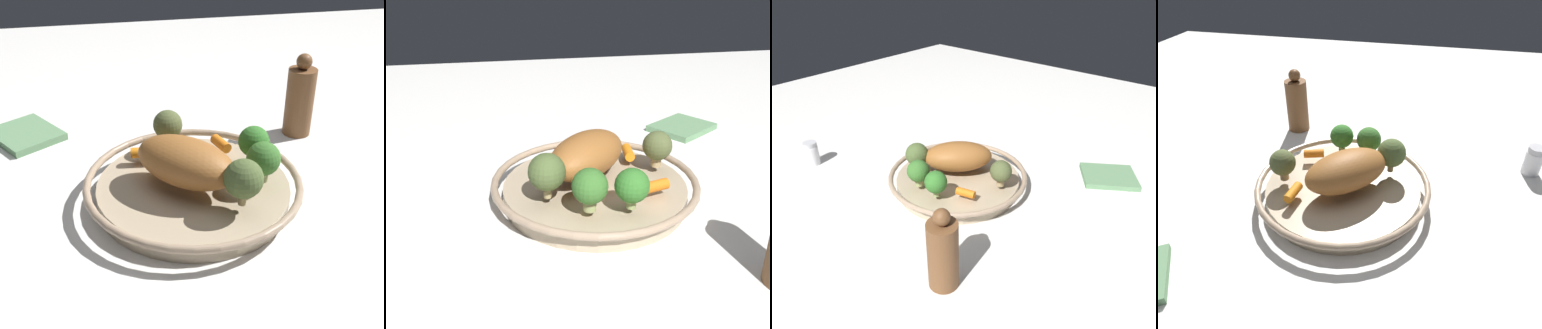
# 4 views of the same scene
# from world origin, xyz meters

# --- Properties ---
(ground_plane) EXTENTS (2.30, 2.30, 0.00)m
(ground_plane) POSITION_xyz_m (0.00, 0.00, 0.00)
(ground_plane) COLOR silver
(serving_bowl) EXTENTS (0.35, 0.35, 0.04)m
(serving_bowl) POSITION_xyz_m (0.00, 0.00, 0.02)
(serving_bowl) COLOR tan
(serving_bowl) RESTS_ON ground_plane
(roast_chicken_piece) EXTENTS (0.19, 0.18, 0.07)m
(roast_chicken_piece) POSITION_xyz_m (-0.01, 0.01, 0.08)
(roast_chicken_piece) COLOR #9C5F2B
(roast_chicken_piece) RESTS_ON serving_bowl
(baby_carrot_left) EXTENTS (0.02, 0.05, 0.02)m
(baby_carrot_left) POSITION_xyz_m (0.08, 0.07, 0.05)
(baby_carrot_left) COLOR orange
(baby_carrot_left) RESTS_ON serving_bowl
(baby_carrot_near_rim) EXTENTS (0.05, 0.03, 0.02)m
(baby_carrot_near_rim) POSITION_xyz_m (0.08, -0.07, 0.05)
(baby_carrot_near_rim) COLOR orange
(baby_carrot_near_rim) RESTS_ON serving_bowl
(broccoli_floret_small) EXTENTS (0.05, 0.05, 0.06)m
(broccoli_floret_small) POSITION_xyz_m (0.03, -0.11, 0.08)
(broccoli_floret_small) COLOR #98A966
(broccoli_floret_small) RESTS_ON serving_bowl
(broccoli_floret_large) EXTENTS (0.06, 0.06, 0.07)m
(broccoli_floret_large) POSITION_xyz_m (-0.09, -0.05, 0.09)
(broccoli_floret_large) COLOR tan
(broccoli_floret_large) RESTS_ON serving_bowl
(broccoli_floret_mid) EXTENTS (0.05, 0.05, 0.06)m
(broccoli_floret_mid) POSITION_xyz_m (0.11, 0.02, 0.08)
(broccoli_floret_mid) COLOR tan
(broccoli_floret_mid) RESTS_ON serving_bowl
(broccoli_floret_edge) EXTENTS (0.05, 0.05, 0.07)m
(broccoli_floret_edge) POSITION_xyz_m (-0.03, -0.10, 0.08)
(broccoli_floret_edge) COLOR #9CA566
(broccoli_floret_edge) RESTS_ON serving_bowl
(dish_towel) EXTENTS (0.17, 0.17, 0.01)m
(dish_towel) POSITION_xyz_m (0.28, 0.28, 0.01)
(dish_towel) COLOR #669366
(dish_towel) RESTS_ON ground_plane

